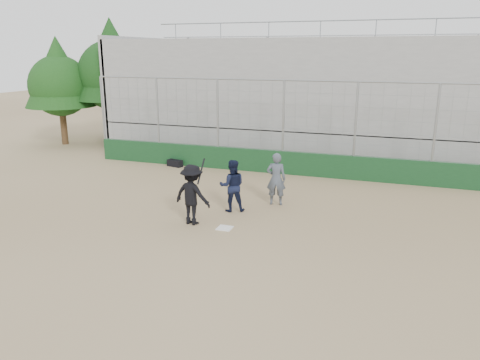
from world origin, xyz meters
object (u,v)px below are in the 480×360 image
(umpire, at_px, (276,181))
(equipment_bag, at_px, (175,163))
(batter_at_plate, at_px, (192,195))
(catcher_crouched, at_px, (232,194))

(umpire, relative_size, equipment_bag, 2.12)
(batter_at_plate, relative_size, equipment_bag, 2.58)
(batter_at_plate, height_order, catcher_crouched, batter_at_plate)
(umpire, bearing_deg, catcher_crouched, 36.33)
(catcher_crouched, bearing_deg, umpire, 45.27)
(batter_at_plate, distance_m, catcher_crouched, 1.70)
(batter_at_plate, xyz_separation_m, catcher_crouched, (0.76, 1.48, -0.35))
(batter_at_plate, xyz_separation_m, equipment_bag, (-3.93, 6.56, -0.78))
(catcher_crouched, relative_size, equipment_bag, 1.51)
(catcher_crouched, distance_m, equipment_bag, 6.92)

